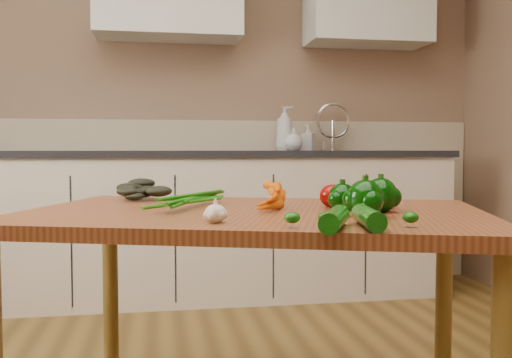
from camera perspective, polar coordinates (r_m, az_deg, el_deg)
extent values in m
cube|color=#8E6E55|center=(3.84, -7.24, 8.83)|extent=(4.00, 0.02, 2.60)
cube|color=#C5B494|center=(3.81, -7.15, -2.42)|extent=(3.98, 0.03, 1.10)
cube|color=beige|center=(3.55, -3.67, -4.76)|extent=(2.80, 0.60, 0.86)
cube|color=#252529|center=(3.52, -3.70, 2.53)|extent=(2.84, 0.64, 0.04)
cube|color=#99999E|center=(3.68, 8.53, 1.90)|extent=(0.55, 0.42, 0.10)
cylinder|color=silver|center=(3.86, 7.71, 4.63)|extent=(0.02, 0.02, 0.24)
cube|color=brown|center=(1.72, -0.22, -3.76)|extent=(1.56, 1.26, 0.04)
cylinder|color=brown|center=(2.31, -14.34, -11.24)|extent=(0.06, 0.06, 0.69)
cylinder|color=brown|center=(2.17, 18.25, -12.28)|extent=(0.06, 0.06, 0.69)
imported|color=silver|center=(3.71, 2.87, 5.08)|extent=(0.13, 0.13, 0.29)
imported|color=silver|center=(3.78, 5.19, 4.16)|extent=(0.11, 0.11, 0.17)
imported|color=silver|center=(3.66, 3.79, 4.00)|extent=(0.15, 0.15, 0.15)
ellipsoid|color=silver|center=(1.42, -4.07, -3.47)|extent=(0.05, 0.05, 0.05)
sphere|color=#033002|center=(1.69, 8.63, -1.85)|extent=(0.08, 0.08, 0.08)
sphere|color=#033002|center=(1.69, 12.36, -1.61)|extent=(0.10, 0.10, 0.10)
sphere|color=#033002|center=(1.56, 10.87, -1.95)|extent=(0.10, 0.10, 0.10)
ellipsoid|color=#850502|center=(1.80, 7.61, -1.69)|extent=(0.08, 0.08, 0.07)
ellipsoid|color=#DF4105|center=(1.89, 11.08, -1.46)|extent=(0.08, 0.08, 0.07)
ellipsoid|color=#DF4105|center=(1.80, 12.83, -1.86)|extent=(0.07, 0.07, 0.07)
cylinder|color=#0A4A07|center=(1.36, 11.17, -3.78)|extent=(0.08, 0.20, 0.05)
cylinder|color=#0A4A07|center=(1.31, 7.86, -3.98)|extent=(0.13, 0.20, 0.05)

